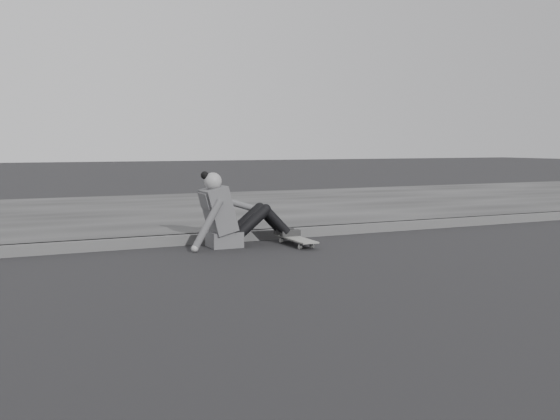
# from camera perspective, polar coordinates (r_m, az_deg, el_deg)

# --- Properties ---
(ground) EXTENTS (80.00, 80.00, 0.00)m
(ground) POSITION_cam_1_polar(r_m,az_deg,el_deg) (5.52, 8.90, -6.36)
(ground) COLOR black
(ground) RESTS_ON ground
(curb) EXTENTS (24.00, 0.16, 0.12)m
(curb) POSITION_cam_1_polar(r_m,az_deg,el_deg) (7.76, -1.58, -2.26)
(curb) COLOR #474747
(curb) RESTS_ON ground
(sidewalk) EXTENTS (24.00, 6.00, 0.12)m
(sidewalk) POSITION_cam_1_polar(r_m,az_deg,el_deg) (10.59, -7.90, -0.10)
(sidewalk) COLOR #323232
(sidewalk) RESTS_ON ground
(skateboard) EXTENTS (0.20, 0.78, 0.09)m
(skateboard) POSITION_cam_1_polar(r_m,az_deg,el_deg) (7.30, 1.48, -2.69)
(skateboard) COLOR #989893
(skateboard) RESTS_ON ground
(seated_woman) EXTENTS (1.38, 0.46, 0.88)m
(seated_woman) POSITION_cam_1_polar(r_m,az_deg,el_deg) (7.21, -4.64, -0.51)
(seated_woman) COLOR #49494C
(seated_woman) RESTS_ON ground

